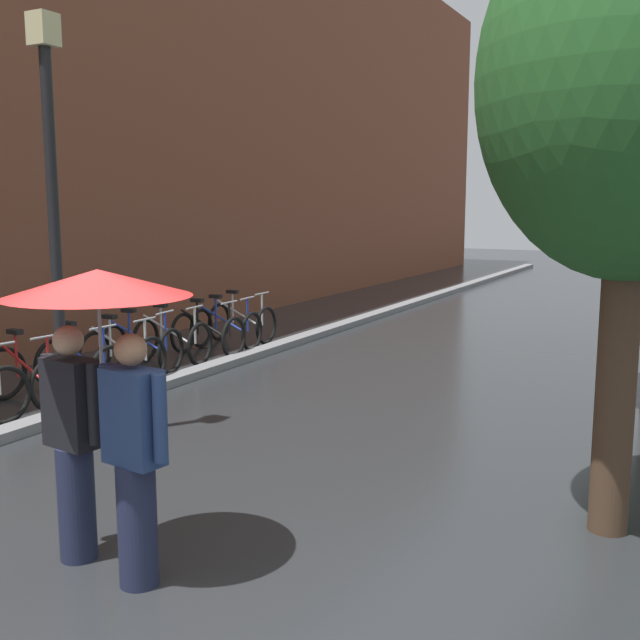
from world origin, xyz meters
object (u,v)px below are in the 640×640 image
Objects in this scene: parked_bicycle_6 at (208,334)px; couple_under_umbrella at (100,366)px; parked_bicycle_3 at (122,356)px; parked_bicycle_5 at (172,340)px; parked_bicycle_2 at (81,365)px; parked_bicycle_8 at (242,322)px; street_tree_0 at (635,83)px; parked_bicycle_1 at (28,377)px; street_lamp_post at (53,200)px; parked_bicycle_7 at (226,328)px; parked_bicycle_4 at (141,347)px.

couple_under_umbrella is (3.83, -6.37, 1.07)m from parked_bicycle_6.
parked_bicycle_3 is 1.33m from parked_bicycle_5.
parked_bicycle_2 is 4.14m from parked_bicycle_8.
parked_bicycle_1 is at bearing 176.27° from street_tree_0.
street_lamp_post is at bearing -176.47° from street_tree_0.
street_lamp_post is at bearing -67.81° from parked_bicycle_5.
street_tree_0 is 2.31× the size of couple_under_umbrella.
parked_bicycle_3 is (0.13, 1.55, 0.00)m from parked_bicycle_1.
street_tree_0 reaches higher than parked_bicycle_8.
parked_bicycle_1 is 0.81m from parked_bicycle_2.
parked_bicycle_8 is 8.74m from couple_under_umbrella.
parked_bicycle_1 is (-6.91, 0.45, -2.98)m from street_tree_0.
parked_bicycle_2 is 0.99× the size of parked_bicycle_6.
parked_bicycle_1 is 1.04× the size of parked_bicycle_2.
parked_bicycle_8 is (-0.21, 3.40, 0.00)m from parked_bicycle_3.
parked_bicycle_8 is (-0.14, 0.72, 0.00)m from parked_bicycle_7.
couple_under_umbrella reaches higher than parked_bicycle_8.
parked_bicycle_4 is 1.46m from parked_bicycle_6.
parked_bicycle_2 is 3.03m from street_lamp_post.
parked_bicycle_7 is 1.03× the size of parked_bicycle_8.
parked_bicycle_5 is at bearing 96.85° from parked_bicycle_3.
street_tree_0 is 4.15× the size of parked_bicycle_4.
parked_bicycle_6 is 0.60m from parked_bicycle_7.
parked_bicycle_6 and parked_bicycle_8 have the same top height.
parked_bicycle_4 is 2.05m from parked_bicycle_7.
parked_bicycle_2 is (-6.82, 1.26, -2.98)m from street_tree_0.
parked_bicycle_4 and parked_bicycle_8 have the same top height.
parked_bicycle_3 is 5.83m from couple_under_umbrella.
parked_bicycle_7 is at bearing 94.76° from parked_bicycle_6.
parked_bicycle_7 is at bearing 86.44° from parked_bicycle_4.
parked_bicycle_7 is at bearing 145.66° from street_tree_0.
parked_bicycle_2 is at bearing -86.67° from parked_bicycle_5.
street_tree_0 is 4.38× the size of parked_bicycle_6.
parked_bicycle_4 is 6.44m from couple_under_umbrella.
parked_bicycle_6 is (0.14, 0.77, 0.00)m from parked_bicycle_5.
parked_bicycle_5 is 6.95m from couple_under_umbrella.
parked_bicycle_1 is 2.74m from street_lamp_post.
parked_bicycle_1 is 4.23m from parked_bicycle_7.
parked_bicycle_3 is 0.98× the size of parked_bicycle_7.
parked_bicycle_4 and parked_bicycle_6 have the same top height.
couple_under_umbrella reaches higher than parked_bicycle_4.
parked_bicycle_3 is 2.68m from parked_bicycle_7.
parked_bicycle_3 is at bearing -83.15° from parked_bicycle_5.
street_lamp_post is at bearing -28.26° from parked_bicycle_1.
couple_under_umbrella is at bearing -48.35° from parked_bicycle_3.
parked_bicycle_8 is (-6.99, 5.40, -2.98)m from street_tree_0.
parked_bicycle_4 and parked_bicycle_7 have the same top height.
street_lamp_post is at bearing -60.31° from parked_bicycle_3.
parked_bicycle_2 is 5.34m from couple_under_umbrella.
parked_bicycle_1 and parked_bicycle_3 have the same top height.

